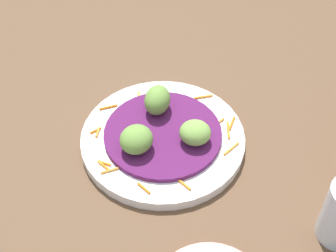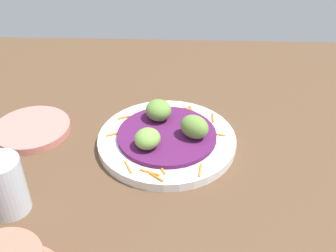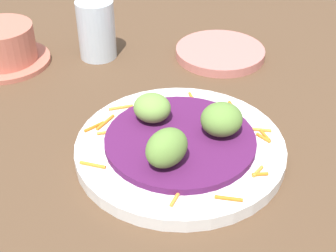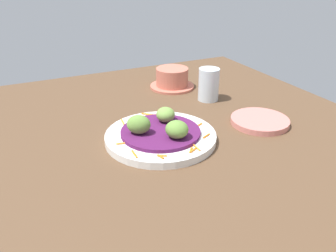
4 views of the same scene
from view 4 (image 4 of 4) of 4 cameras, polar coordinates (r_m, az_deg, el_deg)
The scene contains 10 objects.
table_surface at distance 89.49cm, azimuth -0.86°, elevation -1.38°, with size 110.00×110.00×2.00cm, color brown.
main_plate at distance 84.30cm, azimuth -1.21°, elevation -1.77°, with size 26.66×26.66×1.76cm, color white.
cabbage_bed at distance 83.69cm, azimuth -1.21°, elevation -0.96°, with size 19.08×19.08×0.88cm, color #51194C.
carrot_garnish at distance 84.11cm, azimuth -0.74°, elevation -1.00°, with size 24.14×23.05×0.40cm.
guac_scoop_left at distance 81.45cm, azimuth -4.79°, elevation 0.26°, with size 5.58×4.22×4.49cm, color olive.
guac_scoop_center at distance 79.35cm, azimuth 1.45°, elevation -0.55°, with size 5.34×5.04×4.07cm, color olive.
guac_scoop_right at distance 87.31cm, azimuth -0.35°, elevation 1.85°, with size 4.68×4.97×3.58cm, color #759E47.
side_plate_small at distance 95.74cm, azimuth 14.69°, elevation 0.79°, with size 15.27×15.27×1.48cm, color tan.
terracotta_bowl at distance 118.10cm, azimuth 0.68°, elevation 7.68°, with size 14.76×14.76×6.69cm.
water_glass at distance 107.76cm, azimuth 6.63°, elevation 6.73°, with size 6.29×6.29×9.86cm, color silver.
Camera 4 is at (-72.21, 33.26, 42.08)cm, focal length 37.49 mm.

